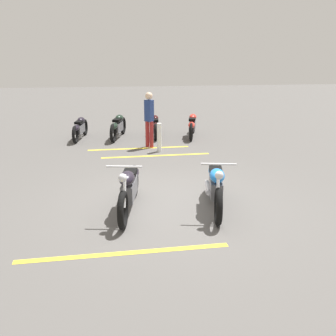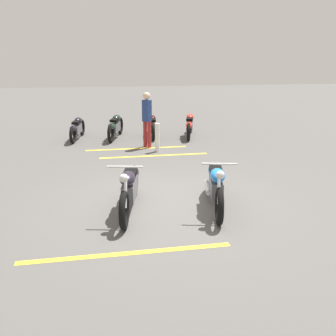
{
  "view_description": "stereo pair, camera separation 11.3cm",
  "coord_description": "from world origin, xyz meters",
  "px_view_note": "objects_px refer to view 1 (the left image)",
  "views": [
    {
      "loc": [
        -7.09,
        1.14,
        2.85
      ],
      "look_at": [
        0.28,
        0.0,
        0.65
      ],
      "focal_mm": 40.99,
      "sensor_mm": 36.0,
      "label": 1
    },
    {
      "loc": [
        -7.07,
        1.26,
        2.85
      ],
      "look_at": [
        0.28,
        0.0,
        0.65
      ],
      "focal_mm": 40.99,
      "sensor_mm": 36.0,
      "label": 2
    }
  ],
  "objects_px": {
    "bollard_post": "(159,138)",
    "motorcycle_row_left": "(155,126)",
    "motorcycle_dark_foreground": "(129,187)",
    "motorcycle_row_right": "(80,128)",
    "motorcycle_bright_foreground": "(215,184)",
    "motorcycle_row_center": "(118,126)",
    "motorcycle_row_far_left": "(192,125)",
    "bystander_near_row": "(149,117)"
  },
  "relations": [
    {
      "from": "bollard_post",
      "to": "motorcycle_row_left",
      "type": "bearing_deg",
      "value": -3.79
    },
    {
      "from": "motorcycle_dark_foreground",
      "to": "motorcycle_row_right",
      "type": "distance_m",
      "value": 6.81
    },
    {
      "from": "bollard_post",
      "to": "motorcycle_dark_foreground",
      "type": "bearing_deg",
      "value": 165.4
    },
    {
      "from": "motorcycle_bright_foreground",
      "to": "bollard_post",
      "type": "height_order",
      "value": "motorcycle_bright_foreground"
    },
    {
      "from": "motorcycle_bright_foreground",
      "to": "motorcycle_dark_foreground",
      "type": "relative_size",
      "value": 1.0
    },
    {
      "from": "motorcycle_bright_foreground",
      "to": "motorcycle_row_right",
      "type": "xyz_separation_m",
      "value": [
        6.78,
        3.0,
        -0.06
      ]
    },
    {
      "from": "motorcycle_row_center",
      "to": "bollard_post",
      "type": "height_order",
      "value": "bollard_post"
    },
    {
      "from": "motorcycle_row_far_left",
      "to": "bystander_near_row",
      "type": "height_order",
      "value": "bystander_near_row"
    },
    {
      "from": "bystander_near_row",
      "to": "bollard_post",
      "type": "relative_size",
      "value": 1.99
    },
    {
      "from": "motorcycle_dark_foreground",
      "to": "motorcycle_row_far_left",
      "type": "bearing_deg",
      "value": 168.88
    },
    {
      "from": "motorcycle_row_center",
      "to": "motorcycle_row_left",
      "type": "bearing_deg",
      "value": -72.58
    },
    {
      "from": "motorcycle_dark_foreground",
      "to": "motorcycle_row_right",
      "type": "bearing_deg",
      "value": -157.58
    },
    {
      "from": "motorcycle_dark_foreground",
      "to": "bollard_post",
      "type": "xyz_separation_m",
      "value": [
        4.49,
        -1.17,
        -0.02
      ]
    },
    {
      "from": "motorcycle_row_left",
      "to": "motorcycle_row_center",
      "type": "xyz_separation_m",
      "value": [
        -0.06,
        1.34,
        0.03
      ]
    },
    {
      "from": "motorcycle_row_far_left",
      "to": "motorcycle_row_left",
      "type": "distance_m",
      "value": 1.34
    },
    {
      "from": "motorcycle_bright_foreground",
      "to": "motorcycle_row_right",
      "type": "height_order",
      "value": "motorcycle_bright_foreground"
    },
    {
      "from": "motorcycle_row_right",
      "to": "bollard_post",
      "type": "distance_m",
      "value": 3.33
    },
    {
      "from": "motorcycle_row_center",
      "to": "motorcycle_bright_foreground",
      "type": "bearing_deg",
      "value": -151.03
    },
    {
      "from": "motorcycle_row_center",
      "to": "motorcycle_dark_foreground",
      "type": "bearing_deg",
      "value": -164.82
    },
    {
      "from": "motorcycle_bright_foreground",
      "to": "motorcycle_row_far_left",
      "type": "bearing_deg",
      "value": -176.26
    },
    {
      "from": "motorcycle_bright_foreground",
      "to": "motorcycle_row_far_left",
      "type": "relative_size",
      "value": 1.07
    },
    {
      "from": "motorcycle_dark_foreground",
      "to": "motorcycle_row_center",
      "type": "distance_m",
      "value": 6.64
    },
    {
      "from": "motorcycle_row_far_left",
      "to": "motorcycle_row_right",
      "type": "height_order",
      "value": "motorcycle_row_far_left"
    },
    {
      "from": "motorcycle_row_far_left",
      "to": "motorcycle_row_center",
      "type": "xyz_separation_m",
      "value": [
        0.16,
        2.66,
        0.01
      ]
    },
    {
      "from": "motorcycle_row_right",
      "to": "motorcycle_row_left",
      "type": "bearing_deg",
      "value": -79.43
    },
    {
      "from": "motorcycle_dark_foreground",
      "to": "bystander_near_row",
      "type": "xyz_separation_m",
      "value": [
        5.13,
        -0.94,
        0.51
      ]
    },
    {
      "from": "motorcycle_row_center",
      "to": "bystander_near_row",
      "type": "xyz_separation_m",
      "value": [
        -1.51,
        -0.96,
        0.54
      ]
    },
    {
      "from": "motorcycle_row_left",
      "to": "motorcycle_row_center",
      "type": "height_order",
      "value": "motorcycle_row_center"
    },
    {
      "from": "motorcycle_dark_foreground",
      "to": "bystander_near_row",
      "type": "bearing_deg",
      "value": -179.35
    },
    {
      "from": "motorcycle_row_far_left",
      "to": "motorcycle_row_right",
      "type": "bearing_deg",
      "value": 102.54
    },
    {
      "from": "motorcycle_row_far_left",
      "to": "motorcycle_row_right",
      "type": "distance_m",
      "value": 3.99
    },
    {
      "from": "bystander_near_row",
      "to": "bollard_post",
      "type": "height_order",
      "value": "bystander_near_row"
    },
    {
      "from": "motorcycle_bright_foreground",
      "to": "motorcycle_dark_foreground",
      "type": "xyz_separation_m",
      "value": [
        0.1,
        1.66,
        0.0
      ]
    },
    {
      "from": "motorcycle_row_right",
      "to": "bystander_near_row",
      "type": "distance_m",
      "value": 2.82
    },
    {
      "from": "motorcycle_row_far_left",
      "to": "motorcycle_row_right",
      "type": "xyz_separation_m",
      "value": [
        0.2,
        3.98,
        -0.03
      ]
    },
    {
      "from": "motorcycle_row_center",
      "to": "bystander_near_row",
      "type": "relative_size",
      "value": 1.2
    },
    {
      "from": "motorcycle_row_center",
      "to": "bollard_post",
      "type": "distance_m",
      "value": 2.46
    },
    {
      "from": "motorcycle_row_left",
      "to": "bystander_near_row",
      "type": "bearing_deg",
      "value": 171.88
    },
    {
      "from": "motorcycle_bright_foreground",
      "to": "motorcycle_row_center",
      "type": "relative_size",
      "value": 1.05
    },
    {
      "from": "motorcycle_row_center",
      "to": "bystander_near_row",
      "type": "bearing_deg",
      "value": -132.57
    },
    {
      "from": "motorcycle_row_far_left",
      "to": "motorcycle_row_left",
      "type": "height_order",
      "value": "motorcycle_row_far_left"
    },
    {
      "from": "motorcycle_bright_foreground",
      "to": "motorcycle_row_right",
      "type": "relative_size",
      "value": 1.12
    }
  ]
}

